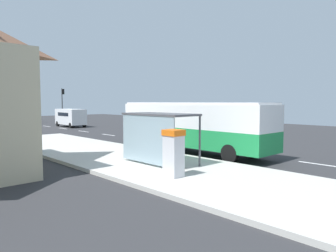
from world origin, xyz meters
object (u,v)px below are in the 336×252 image
bus (192,124)px  traffic_light_far_side (2,99)px  bus_shelter (155,125)px  traffic_light_median (26,102)px  recycling_bin_red (137,142)px  ticket_machine (174,153)px  traffic_light_near_side (63,100)px  recycling_bin_yellow (144,143)px  sedan_near (27,116)px  white_van (71,116)px

bus → traffic_light_far_side: size_ratio=2.03×
traffic_light_far_side → bus_shelter: 36.83m
traffic_light_median → bus_shelter: 38.08m
recycling_bin_red → bus_shelter: size_ratio=0.24×
ticket_machine → bus_shelter: size_ratio=0.48×
ticket_machine → bus_shelter: bearing=64.2°
traffic_light_median → traffic_light_near_side: bearing=-17.4°
ticket_machine → recycling_bin_yellow: bearing=60.8°
recycling_bin_red → bus: bearing=-45.0°
bus_shelter → sedan_near: bearing=78.5°
sedan_near → traffic_light_median: traffic_light_median is taller
sedan_near → traffic_light_near_side: (3.20, -6.78, 2.74)m
traffic_light_near_side → bus_shelter: (-11.91, -35.85, -1.43)m
recycling_bin_red → bus_shelter: (-2.21, -4.30, 1.44)m
sedan_near → bus_shelter: (-8.71, -42.63, 1.31)m
bus → white_van: size_ratio=2.09×
recycling_bin_yellow → bus_shelter: bearing=-121.5°
sedan_near → ticket_machine: 46.28m
traffic_light_near_side → traffic_light_far_side: size_ratio=0.98×
recycling_bin_yellow → bus_shelter: (-2.21, -3.60, 1.44)m
traffic_light_median → ticket_machine: bearing=-101.4°
recycling_bin_yellow → traffic_light_near_side: traffic_light_near_side is taller
white_van → traffic_light_far_side: traffic_light_far_side is taller
traffic_light_far_side → traffic_light_near_side: bearing=-5.3°
white_van → sedan_near: 16.05m
white_van → traffic_light_far_side: (-5.31, 10.06, 2.23)m
recycling_bin_yellow → white_van: bearing=74.4°
bus → white_van: 25.08m
ticket_machine → traffic_light_median: 40.87m
traffic_light_near_side → white_van: bearing=-109.6°
sedan_near → traffic_light_median: size_ratio=0.95×
ticket_machine → recycling_bin_red: 7.71m
white_van → recycling_bin_red: (-6.40, -22.28, -0.69)m
recycling_bin_yellow → traffic_light_near_side: bearing=73.3°
bus → sedan_near: size_ratio=2.45×
recycling_bin_yellow → traffic_light_median: size_ratio=0.20×
white_van → bus: bearing=-99.0°
white_van → sedan_near: (0.10, 16.04, -0.55)m
bus → ticket_machine: bearing=-143.6°
ticket_machine → white_van: bearing=71.3°
traffic_light_far_side → bus_shelter: traffic_light_far_side is taller
bus_shelter → recycling_bin_red: bearing=62.8°
sedan_near → bus: bearing=-95.6°
traffic_light_near_side → bus: bearing=-102.0°
bus → recycling_bin_yellow: (-2.49, 1.79, -1.19)m
bus → recycling_bin_red: size_ratio=11.59×
recycling_bin_yellow → traffic_light_near_side: size_ratio=0.18×
ticket_machine → traffic_light_near_side: 40.67m
recycling_bin_red → traffic_light_far_side: traffic_light_far_side is taller
traffic_light_far_side → traffic_light_median: 3.62m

